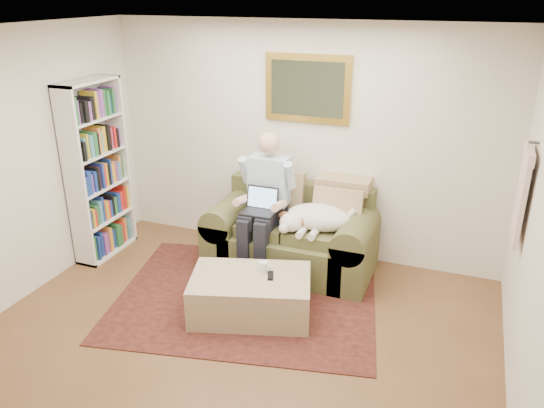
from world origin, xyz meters
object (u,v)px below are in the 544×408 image
Objects in this scene: sofa at (291,242)px; ottoman at (251,295)px; coffee_mug at (263,267)px; bookshelf at (97,171)px; sleeping_dog at (318,217)px; seated_man at (263,206)px; laptop at (260,205)px.

ottoman is (-0.05, -1.02, -0.11)m from sofa.
coffee_mug is 0.05× the size of bookshelf.
seated_man is at bearing -172.87° from sleeping_dog.
sleeping_dog is at bearing 7.13° from seated_man.
sofa is at bearing 86.94° from ottoman.
coffee_mug is at bearing -65.81° from laptop.
laptop is at bearing -90.00° from seated_man.
seated_man is 1.36× the size of ottoman.
bookshelf reaches higher than ottoman.
sofa is 0.60m from laptop.
sleeping_dog is at bearing 7.45° from bookshelf.
laptop reaches higher than sleeping_dog.
laptop is at bearing -166.36° from sleeping_dog.
bookshelf is (-1.88, -0.18, 0.21)m from laptop.
bookshelf reaches higher than coffee_mug.
seated_man is 1.04m from ottoman.
ottoman is at bearing -118.82° from coffee_mug.
seated_man is 4.33× the size of laptop.
sleeping_dog is (0.59, 0.07, -0.07)m from seated_man.
bookshelf is (-2.47, -0.32, 0.32)m from sleeping_dog.
laptop is 1.91m from bookshelf.
sleeping_dog is 0.67× the size of ottoman.
seated_man is at bearing 90.00° from laptop.
sofa reaches higher than sleeping_dog.
sofa reaches higher than ottoman.
ottoman is at bearing -74.71° from laptop.
sofa is 1.62× the size of ottoman.
laptop is at bearing 105.29° from ottoman.
bookshelf is at bearing -169.11° from sofa.
laptop reaches higher than sofa.
sleeping_dog is (0.59, 0.14, -0.10)m from laptop.
laptop reaches higher than coffee_mug.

